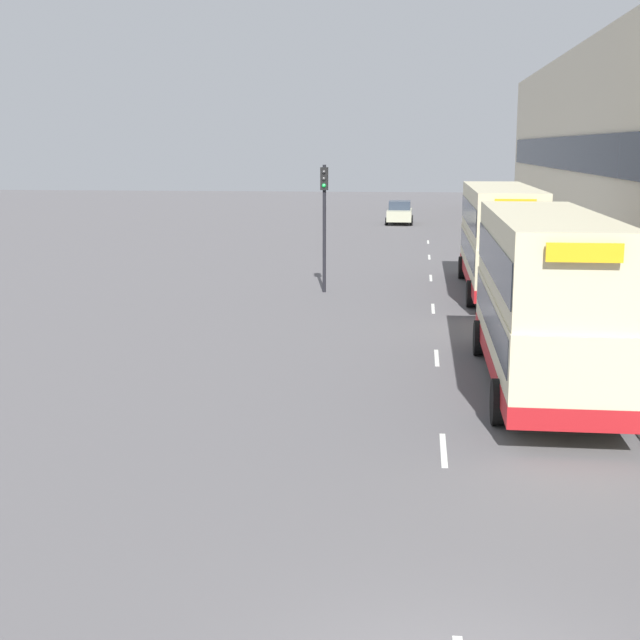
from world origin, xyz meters
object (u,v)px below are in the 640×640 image
(double_decker_bus_ahead, at_px, (499,237))
(traffic_light_far_kerb, at_px, (324,208))
(double_decker_bus_near, at_px, (544,297))
(pedestrian_at_shelter, at_px, (635,316))
(car_0, at_px, (400,213))

(double_decker_bus_ahead, bearing_deg, traffic_light_far_kerb, -174.53)
(double_decker_bus_near, bearing_deg, traffic_light_far_kerb, 116.00)
(double_decker_bus_ahead, bearing_deg, double_decker_bus_near, -90.72)
(double_decker_bus_ahead, relative_size, traffic_light_far_kerb, 2.20)
(traffic_light_far_kerb, bearing_deg, double_decker_bus_ahead, 5.47)
(traffic_light_far_kerb, bearing_deg, double_decker_bus_near, -64.00)
(pedestrian_at_shelter, bearing_deg, car_0, 100.60)
(car_0, height_order, pedestrian_at_shelter, car_0)
(double_decker_bus_near, xyz_separation_m, traffic_light_far_kerb, (-6.88, 14.10, 1.17))
(car_0, bearing_deg, pedestrian_at_shelter, 100.60)
(double_decker_bus_near, relative_size, double_decker_bus_ahead, 0.89)
(double_decker_bus_near, bearing_deg, car_0, 95.52)
(pedestrian_at_shelter, bearing_deg, double_decker_bus_near, -124.26)
(double_decker_bus_ahead, relative_size, pedestrian_at_shelter, 7.20)
(pedestrian_at_shelter, bearing_deg, double_decker_bus_ahead, 107.93)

